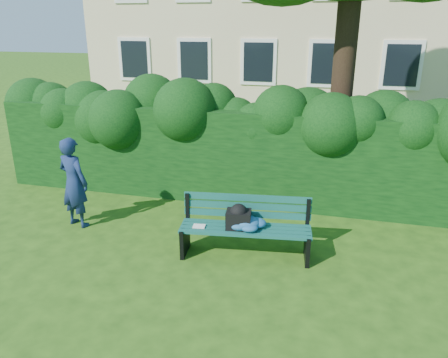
# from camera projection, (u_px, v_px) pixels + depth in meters

# --- Properties ---
(ground) EXTENTS (80.00, 80.00, 0.00)m
(ground) POSITION_uv_depth(u_px,v_px,m) (214.00, 248.00, 6.86)
(ground) COLOR #254812
(ground) RESTS_ON ground
(hedge) EXTENTS (10.00, 1.00, 1.80)m
(hedge) POSITION_uv_depth(u_px,v_px,m) (245.00, 155.00, 8.55)
(hedge) COLOR black
(hedge) RESTS_ON ground
(park_bench) EXTENTS (2.00, 0.81, 0.89)m
(park_bench) POSITION_uv_depth(u_px,v_px,m) (244.00, 225.00, 6.51)
(park_bench) COLOR #0D413B
(park_bench) RESTS_ON ground
(man_reading) EXTENTS (0.65, 0.51, 1.57)m
(man_reading) POSITION_uv_depth(u_px,v_px,m) (74.00, 183.00, 7.40)
(man_reading) COLOR navy
(man_reading) RESTS_ON ground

